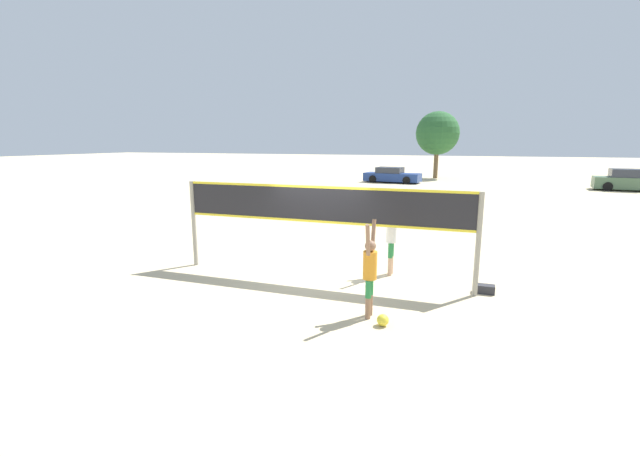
{
  "coord_description": "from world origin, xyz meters",
  "views": [
    {
      "loc": [
        3.54,
        -10.1,
        3.52
      ],
      "look_at": [
        0.0,
        0.0,
        1.33
      ],
      "focal_mm": 24.0,
      "sensor_mm": 36.0,
      "label": 1
    }
  ],
  "objects_px": {
    "tree_left_cluster": "(437,133)",
    "gear_bag": "(484,289)",
    "volleyball": "(383,320)",
    "parked_car_mid": "(628,181)",
    "player_blocker": "(392,233)",
    "player_spiker": "(370,268)",
    "parked_car_near": "(392,176)",
    "volleyball_net": "(320,213)"
  },
  "relations": [
    {
      "from": "tree_left_cluster",
      "to": "volleyball",
      "type": "bearing_deg",
      "value": -87.07
    },
    {
      "from": "player_spiker",
      "to": "parked_car_near",
      "type": "xyz_separation_m",
      "value": [
        -4.66,
        29.07,
        -0.44
      ]
    },
    {
      "from": "volleyball",
      "to": "volleyball_net",
      "type": "bearing_deg",
      "value": 131.92
    },
    {
      "from": "tree_left_cluster",
      "to": "gear_bag",
      "type": "bearing_deg",
      "value": -83.49
    },
    {
      "from": "gear_bag",
      "to": "parked_car_mid",
      "type": "distance_m",
      "value": 28.19
    },
    {
      "from": "gear_bag",
      "to": "parked_car_mid",
      "type": "relative_size",
      "value": 0.1
    },
    {
      "from": "player_blocker",
      "to": "parked_car_mid",
      "type": "relative_size",
      "value": 0.48
    },
    {
      "from": "parked_car_near",
      "to": "tree_left_cluster",
      "type": "height_order",
      "value": "tree_left_cluster"
    },
    {
      "from": "gear_bag",
      "to": "volleyball",
      "type": "bearing_deg",
      "value": -126.18
    },
    {
      "from": "volleyball_net",
      "to": "player_spiker",
      "type": "bearing_deg",
      "value": -48.82
    },
    {
      "from": "player_spiker",
      "to": "tree_left_cluster",
      "type": "bearing_deg",
      "value": 2.37
    },
    {
      "from": "player_spiker",
      "to": "parked_car_mid",
      "type": "height_order",
      "value": "player_spiker"
    },
    {
      "from": "gear_bag",
      "to": "player_spiker",
      "type": "bearing_deg",
      "value": -134.96
    },
    {
      "from": "volleyball_net",
      "to": "tree_left_cluster",
      "type": "xyz_separation_m",
      "value": [
        0.33,
        32.75,
        2.51
      ]
    },
    {
      "from": "volleyball",
      "to": "parked_car_mid",
      "type": "xyz_separation_m",
      "value": [
        12.21,
        28.84,
        0.58
      ]
    },
    {
      "from": "player_blocker",
      "to": "tree_left_cluster",
      "type": "height_order",
      "value": "tree_left_cluster"
    },
    {
      "from": "volleyball_net",
      "to": "tree_left_cluster",
      "type": "relative_size",
      "value": 1.23
    },
    {
      "from": "parked_car_mid",
      "to": "gear_bag",
      "type": "bearing_deg",
      "value": -105.89
    },
    {
      "from": "volleyball",
      "to": "parked_car_mid",
      "type": "bearing_deg",
      "value": 67.05
    },
    {
      "from": "volleyball_net",
      "to": "player_spiker",
      "type": "distance_m",
      "value": 2.78
    },
    {
      "from": "player_spiker",
      "to": "parked_car_mid",
      "type": "distance_m",
      "value": 31.15
    },
    {
      "from": "player_blocker",
      "to": "tree_left_cluster",
      "type": "xyz_separation_m",
      "value": [
        -1.35,
        31.81,
        3.09
      ]
    },
    {
      "from": "parked_car_mid",
      "to": "player_blocker",
      "type": "bearing_deg",
      "value": -110.82
    },
    {
      "from": "player_blocker",
      "to": "gear_bag",
      "type": "distance_m",
      "value": 2.68
    },
    {
      "from": "volleyball_net",
      "to": "volleyball",
      "type": "relative_size",
      "value": 33.18
    },
    {
      "from": "player_spiker",
      "to": "volleyball",
      "type": "bearing_deg",
      "value": -134.06
    },
    {
      "from": "volleyball",
      "to": "parked_car_near",
      "type": "xyz_separation_m",
      "value": [
        -5.02,
        29.41,
        0.48
      ]
    },
    {
      "from": "player_spiker",
      "to": "parked_car_near",
      "type": "bearing_deg",
      "value": 9.11
    },
    {
      "from": "parked_car_mid",
      "to": "tree_left_cluster",
      "type": "xyz_separation_m",
      "value": [
        -14.01,
        6.27,
        3.56
      ]
    },
    {
      "from": "player_blocker",
      "to": "gear_bag",
      "type": "relative_size",
      "value": 4.82
    },
    {
      "from": "parked_car_near",
      "to": "player_spiker",
      "type": "bearing_deg",
      "value": -74.1
    },
    {
      "from": "volleyball_net",
      "to": "tree_left_cluster",
      "type": "height_order",
      "value": "tree_left_cluster"
    },
    {
      "from": "parked_car_mid",
      "to": "player_spiker",
      "type": "bearing_deg",
      "value": -108.24
    },
    {
      "from": "parked_car_near",
      "to": "parked_car_mid",
      "type": "relative_size",
      "value": 1.08
    },
    {
      "from": "volleyball",
      "to": "tree_left_cluster",
      "type": "xyz_separation_m",
      "value": [
        -1.8,
        35.12,
        4.13
      ]
    },
    {
      "from": "player_spiker",
      "to": "gear_bag",
      "type": "height_order",
      "value": "player_spiker"
    },
    {
      "from": "gear_bag",
      "to": "parked_car_near",
      "type": "relative_size",
      "value": 0.09
    },
    {
      "from": "parked_car_near",
      "to": "volleyball_net",
      "type": "bearing_deg",
      "value": -77.1
    },
    {
      "from": "player_spiker",
      "to": "player_blocker",
      "type": "height_order",
      "value": "player_blocker"
    },
    {
      "from": "volleyball_net",
      "to": "parked_car_mid",
      "type": "distance_m",
      "value": 30.13
    },
    {
      "from": "volleyball",
      "to": "parked_car_mid",
      "type": "relative_size",
      "value": 0.05
    },
    {
      "from": "tree_left_cluster",
      "to": "parked_car_near",
      "type": "bearing_deg",
      "value": -119.44
    }
  ]
}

